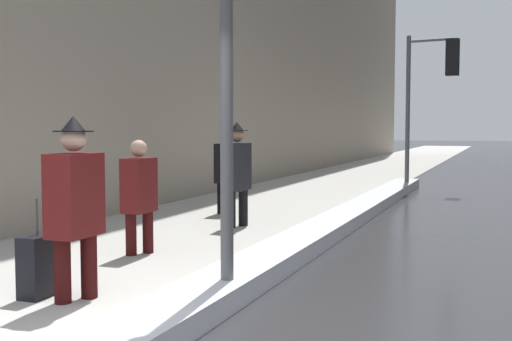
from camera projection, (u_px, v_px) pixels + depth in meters
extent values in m
cube|color=#B2AFA8|center=(338.00, 181.00, 19.33)|extent=(4.00, 80.00, 0.01)
cube|color=silver|center=(342.00, 220.00, 10.53)|extent=(0.62, 15.42, 0.21)
cylinder|color=#515156|center=(227.00, 84.00, 5.80)|extent=(0.12, 0.12, 4.01)
cylinder|color=#515156|center=(408.00, 114.00, 16.38)|extent=(0.11, 0.11, 3.94)
cylinder|color=#515156|center=(431.00, 40.00, 15.98)|extent=(1.10, 0.25, 0.07)
cube|color=black|center=(453.00, 57.00, 15.73)|extent=(0.33, 0.25, 0.90)
sphere|color=red|center=(454.00, 46.00, 15.81)|extent=(0.19, 0.19, 0.19)
sphere|color=orange|center=(454.00, 58.00, 15.83)|extent=(0.19, 0.19, 0.19)
sphere|color=green|center=(453.00, 69.00, 15.85)|extent=(0.19, 0.19, 0.19)
cylinder|color=#340C0C|center=(89.00, 253.00, 6.01)|extent=(0.15, 0.15, 0.88)
cylinder|color=#340C0C|center=(62.00, 257.00, 5.83)|extent=(0.15, 0.15, 0.88)
cube|color=#561414|center=(75.00, 195.00, 5.88)|extent=(0.32, 0.53, 0.77)
sphere|color=beige|center=(73.00, 138.00, 5.85)|extent=(0.24, 0.24, 0.24)
cylinder|color=black|center=(73.00, 131.00, 5.85)|extent=(0.37, 0.37, 0.01)
cone|color=black|center=(73.00, 123.00, 5.84)|extent=(0.23, 0.23, 0.14)
cylinder|color=#340C0C|center=(148.00, 223.00, 8.19)|extent=(0.14, 0.14, 0.78)
cylinder|color=#340C0C|center=(131.00, 225.00, 8.03)|extent=(0.14, 0.14, 0.78)
cube|color=#561414|center=(139.00, 185.00, 8.07)|extent=(0.29, 0.48, 0.68)
sphere|color=tan|center=(139.00, 148.00, 8.04)|extent=(0.21, 0.21, 0.21)
cylinder|color=black|center=(243.00, 200.00, 10.45)|extent=(0.15, 0.15, 0.87)
cylinder|color=black|center=(231.00, 201.00, 10.27)|extent=(0.15, 0.15, 0.87)
cube|color=black|center=(237.00, 167.00, 10.32)|extent=(0.32, 0.53, 0.76)
sphere|color=tan|center=(237.00, 135.00, 10.29)|extent=(0.23, 0.23, 0.23)
cylinder|color=black|center=(237.00, 131.00, 10.28)|extent=(0.36, 0.36, 0.01)
cone|color=black|center=(237.00, 126.00, 10.28)|extent=(0.22, 0.22, 0.14)
cylinder|color=black|center=(232.00, 191.00, 12.11)|extent=(0.15, 0.15, 0.84)
cylinder|color=black|center=(221.00, 192.00, 11.94)|extent=(0.15, 0.15, 0.84)
cube|color=black|center=(226.00, 163.00, 11.99)|extent=(0.31, 0.51, 0.73)
sphere|color=tan|center=(226.00, 137.00, 11.96)|extent=(0.23, 0.23, 0.23)
cube|color=black|center=(233.00, 170.00, 12.33)|extent=(0.10, 0.22, 0.28)
cube|color=black|center=(38.00, 267.00, 6.05)|extent=(0.23, 0.36, 0.60)
cylinder|color=#4C4C51|center=(37.00, 217.00, 6.01)|extent=(0.02, 0.02, 0.35)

